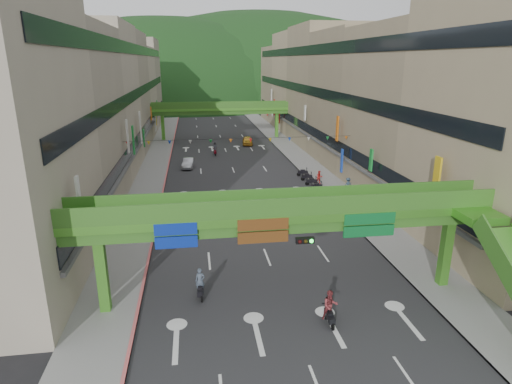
% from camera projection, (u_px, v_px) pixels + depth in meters
% --- Properties ---
extents(ground, '(320.00, 320.00, 0.00)m').
position_uv_depth(ground, '(307.00, 359.00, 21.97)').
color(ground, black).
rests_on(ground, ground).
extents(road_slab, '(18.00, 140.00, 0.02)m').
position_uv_depth(road_slab, '(227.00, 155.00, 69.24)').
color(road_slab, '#28282B').
rests_on(road_slab, ground).
extents(sidewalk_left, '(4.00, 140.00, 0.15)m').
position_uv_depth(sidewalk_left, '(158.00, 157.00, 67.69)').
color(sidewalk_left, gray).
rests_on(sidewalk_left, ground).
extents(sidewalk_right, '(4.00, 140.00, 0.15)m').
position_uv_depth(sidewalk_right, '(294.00, 153.00, 70.74)').
color(sidewalk_right, gray).
rests_on(sidewalk_right, ground).
extents(curb_left, '(0.20, 140.00, 0.18)m').
position_uv_depth(curb_left, '(170.00, 156.00, 67.95)').
color(curb_left, '#CC5959').
rests_on(curb_left, ground).
extents(curb_right, '(0.20, 140.00, 0.18)m').
position_uv_depth(curb_right, '(282.00, 153.00, 70.47)').
color(curb_right, gray).
rests_on(curb_right, ground).
extents(building_row_left, '(12.80, 95.00, 19.00)m').
position_uv_depth(building_row_left, '(100.00, 97.00, 63.82)').
color(building_row_left, '#9E937F').
rests_on(building_row_left, ground).
extents(building_row_right, '(12.80, 95.00, 19.00)m').
position_uv_depth(building_row_right, '(343.00, 94.00, 69.07)').
color(building_row_right, gray).
rests_on(building_row_right, ground).
extents(overpass_near, '(28.00, 12.27, 7.10)m').
position_uv_depth(overpass_near, '(302.00, 226.00, 25.65)').
color(overpass_near, '#4C9E2D').
rests_on(overpass_near, ground).
extents(overpass_far, '(28.00, 2.20, 7.10)m').
position_uv_depth(overpass_far, '(220.00, 111.00, 81.82)').
color(overpass_far, '#4C9E2D').
rests_on(overpass_far, ground).
extents(hill_left, '(168.00, 140.00, 112.00)m').
position_uv_depth(hill_left, '(168.00, 99.00, 171.15)').
color(hill_left, '#1C4419').
rests_on(hill_left, ground).
extents(hill_right, '(208.00, 176.00, 128.00)m').
position_uv_depth(hill_right, '(259.00, 94.00, 195.60)').
color(hill_right, '#1C4419').
rests_on(hill_right, ground).
extents(bunting_string, '(26.00, 0.36, 0.47)m').
position_uv_depth(bunting_string, '(241.00, 141.00, 48.57)').
color(bunting_string, black).
rests_on(bunting_string, ground).
extents(scooter_rider_near, '(0.66, 1.60, 2.04)m').
position_uv_depth(scooter_rider_near, '(200.00, 284.00, 27.41)').
color(scooter_rider_near, black).
rests_on(scooter_rider_near, ground).
extents(scooter_rider_mid, '(0.92, 1.60, 2.17)m').
position_uv_depth(scooter_rider_mid, '(330.00, 307.00, 24.53)').
color(scooter_rider_mid, black).
rests_on(scooter_rider_mid, ground).
extents(scooter_rider_left, '(1.02, 1.59, 1.99)m').
position_uv_depth(scooter_rider_left, '(207.00, 200.00, 43.70)').
color(scooter_rider_left, gray).
rests_on(scooter_rider_left, ground).
extents(scooter_rider_far, '(0.94, 1.60, 2.21)m').
position_uv_depth(scooter_rider_far, '(215.00, 148.00, 68.65)').
color(scooter_rider_far, maroon).
rests_on(scooter_rider_far, ground).
extents(parked_scooter_row, '(1.60, 11.55, 1.08)m').
position_uv_depth(parked_scooter_row, '(314.00, 184.00, 51.31)').
color(parked_scooter_row, black).
rests_on(parked_scooter_row, ground).
extents(car_silver, '(1.91, 4.27, 1.36)m').
position_uv_depth(car_silver, '(188.00, 163.00, 60.94)').
color(car_silver, '#BBBBC4').
rests_on(car_silver, ground).
extents(car_yellow, '(2.24, 4.59, 1.51)m').
position_uv_depth(car_yellow, '(247.00, 141.00, 77.39)').
color(car_yellow, gold).
rests_on(car_yellow, ground).
extents(pedestrian_red, '(0.82, 0.66, 1.63)m').
position_uv_depth(pedestrian_red, '(319.00, 178.00, 52.50)').
color(pedestrian_red, red).
rests_on(pedestrian_red, ground).
extents(pedestrian_dark, '(1.08, 0.59, 1.75)m').
position_uv_depth(pedestrian_dark, '(377.00, 208.00, 41.85)').
color(pedestrian_dark, black).
rests_on(pedestrian_dark, ground).
extents(pedestrian_blue, '(0.83, 0.63, 1.58)m').
position_uv_depth(pedestrian_blue, '(348.00, 185.00, 49.59)').
color(pedestrian_blue, '#2A3C4C').
rests_on(pedestrian_blue, ground).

